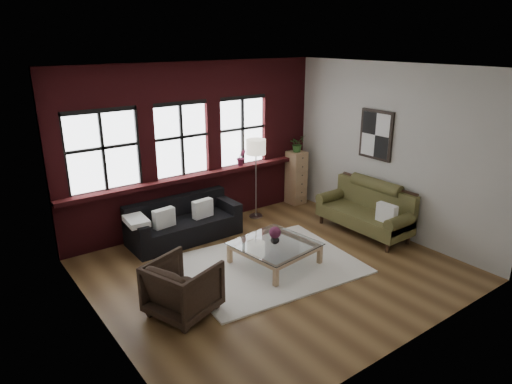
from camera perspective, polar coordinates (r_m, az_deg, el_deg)
floor at (r=7.61m, az=2.11°, el=-9.55°), size 5.50×5.50×0.00m
ceiling at (r=6.71m, az=2.44°, el=15.25°), size 5.50×5.50×0.00m
wall_back at (r=9.02m, az=-7.74°, el=5.73°), size 5.50×0.00×5.50m
wall_front at (r=5.39m, az=19.11°, el=-4.24°), size 5.50×0.00×5.50m
wall_left at (r=5.78m, az=-19.60°, el=-2.74°), size 0.00×5.00×5.00m
wall_right at (r=8.92m, az=16.26°, el=5.01°), size 0.00×5.00×5.00m
brick_backwall at (r=8.96m, az=-7.56°, el=5.66°), size 5.50×0.12×3.20m
sill_ledge at (r=9.03m, az=-7.13°, el=2.10°), size 5.50×0.30×0.08m
window_left at (r=8.25m, az=-18.64°, el=4.76°), size 1.38×0.10×1.50m
window_mid at (r=8.80m, az=-9.34°, el=6.34°), size 1.38×0.10×1.50m
window_right at (r=9.51m, az=-1.79°, el=7.50°), size 1.38×0.10×1.50m
wall_poster at (r=9.02m, az=14.78°, el=6.92°), size 0.05×0.74×0.94m
shag_rug at (r=7.70m, az=1.49°, el=-9.08°), size 3.03×2.49×0.03m
dark_sofa at (r=8.61m, az=-8.97°, el=-3.53°), size 2.08×0.84×0.75m
pillow_a at (r=8.28m, az=-11.43°, el=-3.20°), size 0.41×0.19×0.34m
pillow_b at (r=8.61m, az=-6.69°, el=-2.07°), size 0.41×0.18×0.34m
vintage_settee at (r=8.95m, az=13.36°, el=-2.00°), size 0.85×1.91×1.02m
pillow_settee at (r=8.52m, az=16.03°, el=-2.56°), size 0.16×0.39×0.34m
armchair at (r=6.40m, az=-9.12°, el=-11.73°), size 1.08×1.06×0.77m
coffee_table at (r=7.67m, az=2.35°, el=-7.74°), size 1.33×1.33×0.40m
vase at (r=7.55m, az=2.38°, el=-5.89°), size 0.15×0.15×0.15m
flowers at (r=7.50m, az=2.39°, el=-5.08°), size 0.20×0.20×0.20m
drawer_chest at (r=10.35m, az=5.04°, el=1.80°), size 0.37×0.37×1.20m
potted_plant_top at (r=10.14m, az=5.16°, el=6.04°), size 0.38×0.34×0.37m
floor_lamp at (r=9.38m, az=-0.01°, el=2.05°), size 0.40×0.40×1.82m
sill_plant at (r=9.45m, az=-1.85°, el=4.35°), size 0.24×0.21×0.35m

